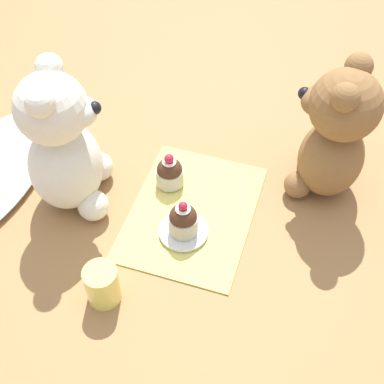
{
  "coord_description": "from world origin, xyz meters",
  "views": [
    {
      "loc": [
        -0.54,
        -0.17,
        0.73
      ],
      "look_at": [
        0.0,
        0.0,
        0.06
      ],
      "focal_mm": 50.0,
      "sensor_mm": 36.0,
      "label": 1
    }
  ],
  "objects_px": {
    "teddy_bear_tan": "(335,134)",
    "juice_glass": "(102,285)",
    "teddy_bear_cream": "(63,146)",
    "saucer_plate": "(185,231)",
    "cupcake_near_cream_bear": "(170,172)",
    "cupcake_near_tan_bear": "(185,220)"
  },
  "relations": [
    {
      "from": "teddy_bear_cream",
      "to": "juice_glass",
      "type": "bearing_deg",
      "value": -161.08
    },
    {
      "from": "teddy_bear_tan",
      "to": "teddy_bear_cream",
      "type": "bearing_deg",
      "value": -61.35
    },
    {
      "from": "teddy_bear_cream",
      "to": "juice_glass",
      "type": "height_order",
      "value": "teddy_bear_cream"
    },
    {
      "from": "juice_glass",
      "to": "cupcake_near_cream_bear",
      "type": "bearing_deg",
      "value": -4.62
    },
    {
      "from": "cupcake_near_tan_bear",
      "to": "juice_glass",
      "type": "height_order",
      "value": "cupcake_near_tan_bear"
    },
    {
      "from": "cupcake_near_cream_bear",
      "to": "juice_glass",
      "type": "height_order",
      "value": "cupcake_near_cream_bear"
    },
    {
      "from": "teddy_bear_tan",
      "to": "cupcake_near_cream_bear",
      "type": "xyz_separation_m",
      "value": [
        -0.08,
        0.26,
        -0.09
      ]
    },
    {
      "from": "cupcake_near_tan_bear",
      "to": "teddy_bear_cream",
      "type": "bearing_deg",
      "value": 84.06
    },
    {
      "from": "teddy_bear_cream",
      "to": "cupcake_near_cream_bear",
      "type": "height_order",
      "value": "teddy_bear_cream"
    },
    {
      "from": "cupcake_near_cream_bear",
      "to": "juice_glass",
      "type": "bearing_deg",
      "value": 175.38
    },
    {
      "from": "cupcake_near_cream_bear",
      "to": "juice_glass",
      "type": "xyz_separation_m",
      "value": [
        -0.25,
        0.02,
        0.0
      ]
    },
    {
      "from": "teddy_bear_tan",
      "to": "saucer_plate",
      "type": "relative_size",
      "value": 3.1
    },
    {
      "from": "cupcake_near_cream_bear",
      "to": "saucer_plate",
      "type": "xyz_separation_m",
      "value": [
        -0.1,
        -0.06,
        -0.02
      ]
    },
    {
      "from": "teddy_bear_cream",
      "to": "teddy_bear_tan",
      "type": "relative_size",
      "value": 1.05
    },
    {
      "from": "teddy_bear_tan",
      "to": "cupcake_near_tan_bear",
      "type": "relative_size",
      "value": 3.59
    },
    {
      "from": "saucer_plate",
      "to": "teddy_bear_cream",
      "type": "bearing_deg",
      "value": 84.06
    },
    {
      "from": "teddy_bear_tan",
      "to": "cupcake_near_cream_bear",
      "type": "bearing_deg",
      "value": -64.77
    },
    {
      "from": "cupcake_near_cream_bear",
      "to": "cupcake_near_tan_bear",
      "type": "distance_m",
      "value": 0.12
    },
    {
      "from": "teddy_bear_tan",
      "to": "juice_glass",
      "type": "height_order",
      "value": "teddy_bear_tan"
    },
    {
      "from": "teddy_bear_cream",
      "to": "juice_glass",
      "type": "xyz_separation_m",
      "value": [
        -0.17,
        -0.13,
        -0.09
      ]
    },
    {
      "from": "teddy_bear_cream",
      "to": "saucer_plate",
      "type": "distance_m",
      "value": 0.24
    },
    {
      "from": "teddy_bear_cream",
      "to": "juice_glass",
      "type": "distance_m",
      "value": 0.23
    }
  ]
}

